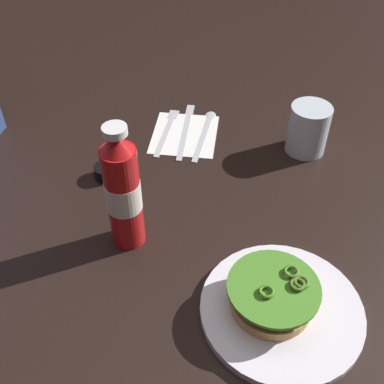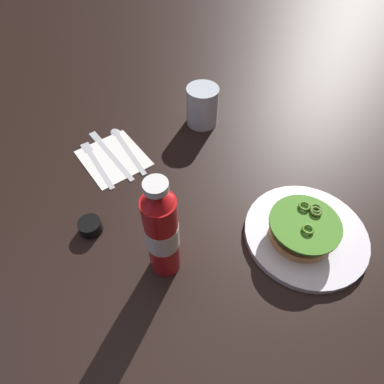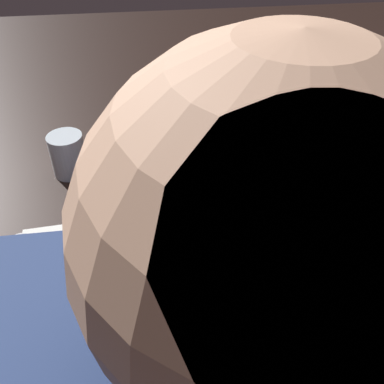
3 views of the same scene
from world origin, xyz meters
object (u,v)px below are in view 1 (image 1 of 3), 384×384
(burger_sandwich, at_px, (272,295))
(water_glass, at_px, (308,129))
(ketchup_bottle, at_px, (123,192))
(spoon_utensil, at_px, (206,127))
(dinner_plate, at_px, (281,310))
(fork_utensil, at_px, (168,127))
(napkin, at_px, (185,134))
(butter_knife, at_px, (186,126))
(condiment_cup, at_px, (106,172))

(burger_sandwich, distance_m, water_glass, 0.41)
(ketchup_bottle, height_order, spoon_utensil, ketchup_bottle)
(dinner_plate, height_order, fork_utensil, dinner_plate)
(spoon_utensil, bearing_deg, napkin, 127.57)
(spoon_utensil, distance_m, butter_knife, 0.04)
(burger_sandwich, bearing_deg, spoon_utensil, 21.69)
(condiment_cup, bearing_deg, butter_knife, -31.63)
(fork_utensil, bearing_deg, butter_knife, -74.48)
(napkin, height_order, spoon_utensil, spoon_utensil)
(ketchup_bottle, xyz_separation_m, fork_utensil, (0.33, 0.01, -0.10))
(burger_sandwich, height_order, spoon_utensil, burger_sandwich)
(napkin, distance_m, butter_knife, 0.03)
(napkin, height_order, butter_knife, butter_knife)
(burger_sandwich, xyz_separation_m, spoon_utensil, (0.44, 0.18, -0.03))
(dinner_plate, relative_size, spoon_utensil, 1.26)
(ketchup_bottle, xyz_separation_m, spoon_utensil, (0.35, -0.07, -0.10))
(dinner_plate, relative_size, ketchup_bottle, 1.04)
(dinner_plate, distance_m, ketchup_bottle, 0.30)
(burger_sandwich, relative_size, condiment_cup, 2.89)
(water_glass, relative_size, spoon_utensil, 0.54)
(napkin, height_order, fork_utensil, fork_utensil)
(water_glass, relative_size, fork_utensil, 0.58)
(ketchup_bottle, height_order, butter_knife, ketchup_bottle)
(dinner_plate, distance_m, condiment_cup, 0.43)
(ketchup_bottle, bearing_deg, burger_sandwich, -111.11)
(butter_knife, bearing_deg, napkin, -175.43)
(burger_sandwich, distance_m, ketchup_bottle, 0.28)
(water_glass, relative_size, condiment_cup, 2.22)
(dinner_plate, bearing_deg, fork_utensil, 32.93)
(water_glass, xyz_separation_m, fork_utensil, (0.02, 0.30, -0.05))
(dinner_plate, bearing_deg, butter_knife, 28.43)
(dinner_plate, relative_size, water_glass, 2.35)
(ketchup_bottle, height_order, napkin, ketchup_bottle)
(burger_sandwich, distance_m, napkin, 0.47)
(dinner_plate, bearing_deg, ketchup_bottle, 69.80)
(burger_sandwich, height_order, butter_knife, burger_sandwich)
(dinner_plate, bearing_deg, water_glass, -3.32)
(butter_knife, height_order, fork_utensil, same)
(water_glass, xyz_separation_m, napkin, (0.00, 0.26, -0.05))
(dinner_plate, bearing_deg, spoon_utensil, 23.47)
(burger_sandwich, xyz_separation_m, water_glass, (0.41, -0.04, 0.01))
(butter_knife, relative_size, fork_utensil, 1.18)
(dinner_plate, height_order, spoon_utensil, dinner_plate)
(condiment_cup, bearing_deg, ketchup_bottle, -148.17)
(dinner_plate, relative_size, fork_utensil, 1.36)
(dinner_plate, xyz_separation_m, butter_knife, (0.44, 0.24, -0.00))
(spoon_utensil, xyz_separation_m, fork_utensil, (-0.02, 0.08, -0.00))
(dinner_plate, xyz_separation_m, condiment_cup, (0.24, 0.36, 0.01))
(water_glass, xyz_separation_m, condiment_cup, (-0.17, 0.38, -0.04))
(burger_sandwich, xyz_separation_m, fork_utensil, (0.43, 0.26, -0.03))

